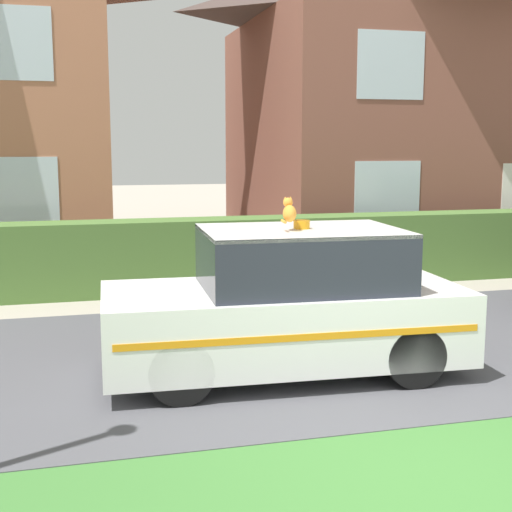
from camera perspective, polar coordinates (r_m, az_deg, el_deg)
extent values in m
plane|color=#A89E8E|center=(5.76, 14.70, -17.01)|extent=(80.00, 80.00, 0.00)
cube|color=#4C4C51|center=(8.77, 3.34, -7.55)|extent=(28.00, 5.09, 0.01)
cube|color=#3D7533|center=(5.44, 16.97, -18.70)|extent=(28.00, 2.76, 0.01)
cube|color=#4C7233|center=(12.24, -4.17, 0.10)|extent=(15.80, 0.77, 1.24)
cylinder|color=black|center=(8.35, -7.09, -6.13)|extent=(0.65, 0.23, 0.64)
cylinder|color=black|center=(6.95, -6.03, -9.21)|extent=(0.65, 0.23, 0.64)
cylinder|color=black|center=(8.86, 8.62, -5.27)|extent=(0.65, 0.23, 0.64)
cylinder|color=black|center=(7.57, 12.53, -7.86)|extent=(0.65, 0.23, 0.64)
cube|color=white|center=(7.78, 2.23, -5.34)|extent=(3.94, 1.84, 0.77)
cube|color=#232833|center=(7.68, 3.65, -0.16)|extent=(2.17, 1.59, 0.64)
cube|color=white|center=(7.64, 3.67, 2.04)|extent=(2.17, 1.59, 0.04)
cube|color=orange|center=(8.55, 0.86, -3.62)|extent=(3.67, 0.18, 0.07)
cube|color=orange|center=(6.98, 3.92, -6.52)|extent=(3.67, 0.18, 0.07)
cylinder|color=orange|center=(7.63, 3.67, 2.53)|extent=(0.18, 0.18, 0.09)
ellipsoid|color=orange|center=(7.43, 2.70, 3.41)|extent=(0.16, 0.22, 0.18)
ellipsoid|color=beige|center=(7.51, 2.58, 3.37)|extent=(0.08, 0.06, 0.10)
sphere|color=orange|center=(7.51, 2.57, 4.30)|extent=(0.10, 0.10, 0.10)
cone|color=orange|center=(7.51, 2.78, 4.64)|extent=(0.04, 0.04, 0.04)
cone|color=orange|center=(7.50, 2.36, 4.63)|extent=(0.04, 0.04, 0.04)
cylinder|color=orange|center=(7.35, 2.23, 2.78)|extent=(0.04, 0.17, 0.03)
cube|color=silver|center=(13.76, -18.42, 4.83)|extent=(1.40, 0.02, 1.30)
cube|color=silver|center=(13.85, -18.98, 15.84)|extent=(1.40, 0.02, 1.30)
cube|color=brown|center=(18.43, 12.29, 9.40)|extent=(7.99, 6.80, 5.41)
cube|color=silver|center=(14.44, 10.46, 4.91)|extent=(1.40, 0.02, 1.30)
cube|color=silver|center=(14.48, 10.75, 14.78)|extent=(1.40, 0.02, 1.30)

